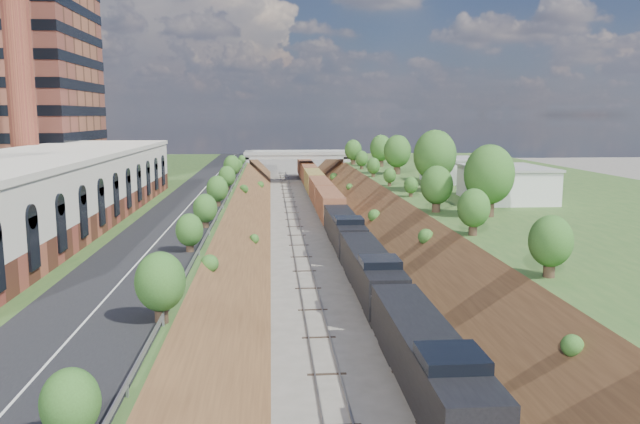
% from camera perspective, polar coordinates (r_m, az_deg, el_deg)
% --- Properties ---
extents(platform_left, '(44.00, 180.00, 5.00)m').
position_cam_1_polar(platform_left, '(88.85, -22.25, -0.30)').
color(platform_left, '#325824').
rests_on(platform_left, ground).
extents(platform_right, '(44.00, 180.00, 5.00)m').
position_cam_1_polar(platform_right, '(93.09, 20.21, 0.20)').
color(platform_right, '#325824').
rests_on(platform_right, ground).
extents(embankment_left, '(10.00, 180.00, 10.00)m').
position_cam_1_polar(embankment_left, '(85.18, -7.91, -1.80)').
color(embankment_left, brown).
rests_on(embankment_left, ground).
extents(embankment_right, '(10.00, 180.00, 10.00)m').
position_cam_1_polar(embankment_right, '(86.68, 6.78, -1.59)').
color(embankment_right, brown).
rests_on(embankment_right, ground).
extents(rail_left_track, '(1.58, 180.00, 0.18)m').
position_cam_1_polar(rail_left_track, '(85.07, -2.25, -1.67)').
color(rail_left_track, gray).
rests_on(rail_left_track, ground).
extents(rail_right_track, '(1.58, 180.00, 0.18)m').
position_cam_1_polar(rail_right_track, '(85.43, 1.24, -1.62)').
color(rail_right_track, gray).
rests_on(rail_right_track, ground).
extents(road, '(8.00, 180.00, 0.10)m').
position_cam_1_polar(road, '(84.80, -11.02, 1.53)').
color(road, black).
rests_on(road, platform_left).
extents(guardrail, '(0.10, 171.00, 0.70)m').
position_cam_1_polar(guardrail, '(84.17, -8.27, 1.89)').
color(guardrail, '#99999E').
rests_on(guardrail, platform_left).
extents(commercial_building, '(14.30, 62.30, 7.00)m').
position_cam_1_polar(commercial_building, '(65.83, -24.16, 1.87)').
color(commercial_building, brown).
rests_on(commercial_building, platform_left).
extents(smokestack, '(3.20, 3.20, 40.00)m').
position_cam_1_polar(smokestack, '(85.62, -25.96, 14.28)').
color(smokestack, brown).
rests_on(smokestack, platform_left).
extents(overpass, '(24.50, 8.30, 7.40)m').
position_cam_1_polar(overpass, '(146.09, -2.21, 4.64)').
color(overpass, gray).
rests_on(overpass, ground).
extents(white_building_near, '(9.00, 12.00, 4.00)m').
position_cam_1_polar(white_building_near, '(81.53, 16.63, 2.41)').
color(white_building_near, silver).
rests_on(white_building_near, platform_right).
extents(white_building_far, '(8.00, 10.00, 3.60)m').
position_cam_1_polar(white_building_far, '(102.13, 11.94, 3.71)').
color(white_building_far, silver).
rests_on(white_building_far, platform_right).
extents(tree_right_large, '(5.25, 5.25, 7.61)m').
position_cam_1_polar(tree_right_large, '(67.84, 15.21, 3.27)').
color(tree_right_large, '#473323').
rests_on(tree_right_large, platform_right).
extents(tree_left_crest, '(2.45, 2.45, 3.55)m').
position_cam_1_polar(tree_left_crest, '(44.81, -12.07, -2.38)').
color(tree_left_crest, '#473323').
rests_on(tree_left_crest, platform_left).
extents(freight_train, '(3.11, 141.53, 4.63)m').
position_cam_1_polar(freight_train, '(97.49, 0.50, 1.19)').
color(freight_train, black).
rests_on(freight_train, ground).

